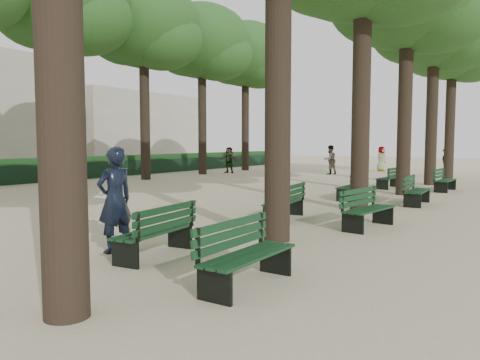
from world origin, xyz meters
The scene contains 23 objects.
ground centered at (0.00, 0.00, 0.00)m, with size 120.00×120.00×0.00m, color beige.
tree_central_4 centered at (1.50, 18.00, 7.65)m, with size 6.00×6.00×9.95m.
tree_central_5 centered at (1.50, 23.00, 7.65)m, with size 6.00×6.00×9.95m.
tree_far_2 centered at (-12.00, 8.00, 8.14)m, with size 6.00×6.00×10.45m.
tree_far_3 centered at (-12.00, 13.00, 8.14)m, with size 6.00×6.00×10.45m.
tree_far_4 centered at (-12.00, 18.00, 8.14)m, with size 6.00×6.00×10.45m.
tree_far_5 centered at (-12.00, 23.00, 8.14)m, with size 6.00×6.00×10.45m.
bench_left_0 centered at (0.37, 0.64, 0.27)m, with size 0.78×1.85×0.92m.
bench_left_1 centered at (0.37, 5.45, 0.27)m, with size 0.80×1.86×0.92m.
bench_left_2 centered at (0.37, 10.53, 0.27)m, with size 0.59×1.80×0.92m.
bench_left_3 centered at (0.37, 15.25, 0.27)m, with size 0.73×1.84×0.92m.
bench_right_0 centered at (2.63, 0.09, 0.27)m, with size 0.58×1.80×0.92m.
bench_right_1 centered at (2.63, 5.36, 0.27)m, with size 0.81×1.86×0.92m.
bench_right_2 centered at (2.63, 10.26, 0.27)m, with size 0.64×1.82×0.92m.
bench_right_3 centered at (2.63, 15.29, 0.27)m, with size 0.65×1.82×0.92m.
man_with_map centered at (-0.48, 0.51, 0.96)m, with size 0.69×0.82×1.92m.
pedestrian_b centered at (0.45, 28.67, 0.82)m, with size 1.06×0.33×1.65m, color #262628.
pedestrian_e centered at (-11.28, 19.90, 0.85)m, with size 1.57×0.34×1.70m, color #262628.
pedestrian_d centered at (-3.51, 27.21, 0.86)m, with size 0.84×0.34×1.72m, color #262628.
pedestrian_a centered at (-5.26, 22.30, 0.91)m, with size 0.88×0.36×1.82m, color #262628.
fence centered at (-15.00, 11.00, 0.45)m, with size 0.08×42.00×0.90m, color black.
hedge centered at (-15.70, 11.00, 0.60)m, with size 1.20×42.00×1.20m, color #143B16.
building_far centered at (-33.00, 30.00, 3.50)m, with size 12.00×16.00×7.00m, color #B7B2A3.
Camera 1 is at (6.00, -5.28, 2.00)m, focal length 35.00 mm.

